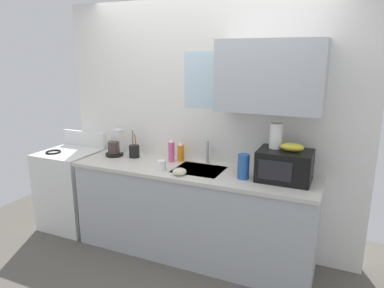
{
  "coord_description": "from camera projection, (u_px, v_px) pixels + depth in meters",
  "views": [
    {
      "loc": [
        1.32,
        -2.95,
        1.98
      ],
      "look_at": [
        0.0,
        0.0,
        1.15
      ],
      "focal_mm": 33.09,
      "sensor_mm": 36.0,
      "label": 1
    }
  ],
  "objects": [
    {
      "name": "small_bowl",
      "position": [
        180.0,
        172.0,
        3.23
      ],
      "size": [
        0.13,
        0.13,
        0.06
      ],
      "primitive_type": "ellipsoid",
      "color": "beige",
      "rests_on": "counter_unit"
    },
    {
      "name": "microwave",
      "position": [
        285.0,
        166.0,
        3.07
      ],
      "size": [
        0.46,
        0.35,
        0.27
      ],
      "color": "black",
      "rests_on": "counter_unit"
    },
    {
      "name": "mug_white",
      "position": [
        161.0,
        165.0,
        3.36
      ],
      "size": [
        0.08,
        0.08,
        0.09
      ],
      "primitive_type": "cylinder",
      "color": "white",
      "rests_on": "counter_unit"
    },
    {
      "name": "dish_soap_bottle_orange",
      "position": [
        181.0,
        152.0,
        3.63
      ],
      "size": [
        0.07,
        0.07,
        0.21
      ],
      "color": "orange",
      "rests_on": "counter_unit"
    },
    {
      "name": "sink_faucet",
      "position": [
        208.0,
        152.0,
        3.56
      ],
      "size": [
        0.03,
        0.03,
        0.24
      ],
      "primitive_type": "cylinder",
      "color": "#B2B5BA",
      "rests_on": "counter_unit"
    },
    {
      "name": "counter_unit",
      "position": [
        192.0,
        211.0,
        3.51
      ],
      "size": [
        2.39,
        0.63,
        0.9
      ],
      "color": "#B2B7BC",
      "rests_on": "ground"
    },
    {
      "name": "stove_range",
      "position": [
        72.0,
        188.0,
        4.12
      ],
      "size": [
        0.6,
        0.6,
        1.08
      ],
      "color": "white",
      "rests_on": "ground"
    },
    {
      "name": "dish_soap_bottle_pink",
      "position": [
        171.0,
        151.0,
        3.62
      ],
      "size": [
        0.06,
        0.06,
        0.24
      ],
      "color": "#E55999",
      "rests_on": "counter_unit"
    },
    {
      "name": "utensil_crock",
      "position": [
        134.0,
        151.0,
        3.77
      ],
      "size": [
        0.11,
        0.11,
        0.3
      ],
      "color": "black",
      "rests_on": "counter_unit"
    },
    {
      "name": "coffee_maker",
      "position": [
        116.0,
        146.0,
        3.85
      ],
      "size": [
        0.19,
        0.21,
        0.28
      ],
      "color": "black",
      "rests_on": "counter_unit"
    },
    {
      "name": "paper_towel_roll",
      "position": [
        276.0,
        136.0,
        3.09
      ],
      "size": [
        0.11,
        0.11,
        0.22
      ],
      "primitive_type": "cylinder",
      "color": "white",
      "rests_on": "microwave"
    },
    {
      "name": "kitchen_wall_assembly",
      "position": [
        216.0,
        118.0,
        3.51
      ],
      "size": [
        3.16,
        0.42,
        2.5
      ],
      "color": "white",
      "rests_on": "ground"
    },
    {
      "name": "banana_bunch",
      "position": [
        292.0,
        147.0,
        3.01
      ],
      "size": [
        0.2,
        0.11,
        0.07
      ],
      "primitive_type": "ellipsoid",
      "color": "gold",
      "rests_on": "microwave"
    },
    {
      "name": "cereal_canister",
      "position": [
        243.0,
        166.0,
        3.12
      ],
      "size": [
        0.1,
        0.1,
        0.22
      ],
      "primitive_type": "cylinder",
      "color": "#2659A5",
      "rests_on": "counter_unit"
    }
  ]
}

